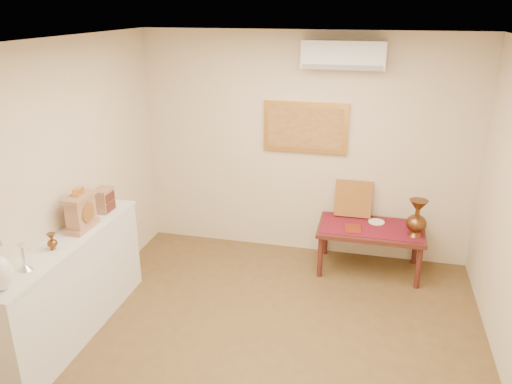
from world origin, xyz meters
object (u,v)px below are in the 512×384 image
(wooden_chest, at_px, (104,200))
(low_table, at_px, (371,232))
(display_ledge, at_px, (73,287))
(brass_urn_tall, at_px, (417,214))
(mantel_clock, at_px, (81,212))

(wooden_chest, xyz_separation_m, low_table, (2.67, 1.19, -0.62))
(display_ledge, bearing_deg, low_table, 35.10)
(wooden_chest, bearing_deg, display_ledge, -90.45)
(display_ledge, distance_m, wooden_chest, 0.92)
(brass_urn_tall, distance_m, wooden_chest, 3.34)
(brass_urn_tall, bearing_deg, low_table, 165.61)
(mantel_clock, xyz_separation_m, wooden_chest, (-0.02, 0.43, -0.05))
(mantel_clock, bearing_deg, low_table, 31.53)
(mantel_clock, bearing_deg, brass_urn_tall, 25.69)
(display_ledge, height_order, wooden_chest, wooden_chest)
(brass_urn_tall, bearing_deg, wooden_chest, -161.20)
(wooden_chest, bearing_deg, brass_urn_tall, 18.80)
(wooden_chest, bearing_deg, mantel_clock, -87.61)
(mantel_clock, bearing_deg, display_ledge, -95.31)
(display_ledge, relative_size, low_table, 1.68)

